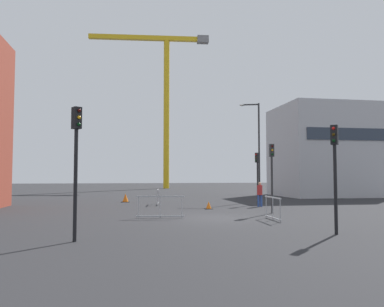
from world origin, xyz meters
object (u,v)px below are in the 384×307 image
at_px(construction_crane, 164,86).
at_px(traffic_cone_by_barrier, 209,206).
at_px(traffic_cone_striped, 125,198).
at_px(traffic_light_corner, 335,161).
at_px(streetlamp_tall, 257,144).
at_px(pedestrian_walking, 260,192).
at_px(traffic_light_island, 257,169).
at_px(traffic_light_far, 272,166).
at_px(traffic_light_verge, 76,151).

distance_m(construction_crane, traffic_cone_by_barrier, 39.63).
distance_m(construction_crane, traffic_cone_striped, 33.83).
bearing_deg(traffic_light_corner, streetlamp_tall, 79.91).
height_order(traffic_light_corner, pedestrian_walking, traffic_light_corner).
relative_size(streetlamp_tall, pedestrian_walking, 4.85).
xyz_separation_m(pedestrian_walking, traffic_cone_striped, (-8.81, 5.78, -0.64)).
xyz_separation_m(streetlamp_tall, traffic_light_island, (-1.11, -3.23, -2.09)).
xyz_separation_m(traffic_light_far, traffic_light_corner, (-0.55, -7.42, 0.05)).
bearing_deg(traffic_light_island, traffic_light_corner, -97.89).
height_order(streetlamp_tall, traffic_light_corner, streetlamp_tall).
relative_size(traffic_light_verge, pedestrian_walking, 2.62).
bearing_deg(traffic_light_far, traffic_cone_by_barrier, 132.23).
distance_m(traffic_light_far, traffic_cone_by_barrier, 4.89).
bearing_deg(traffic_light_corner, traffic_light_island, 82.11).
xyz_separation_m(streetlamp_tall, traffic_light_verge, (-11.90, -16.78, -1.73)).
relative_size(traffic_light_verge, traffic_cone_striped, 6.61).
relative_size(traffic_light_far, traffic_cone_striped, 5.89).
bearing_deg(construction_crane, traffic_light_far, -86.59).
height_order(traffic_light_corner, traffic_cone_by_barrier, traffic_light_corner).
relative_size(pedestrian_walking, traffic_cone_striped, 2.52).
height_order(pedestrian_walking, traffic_cone_by_barrier, pedestrian_walking).
bearing_deg(traffic_light_far, traffic_cone_striped, 128.31).
relative_size(streetlamp_tall, traffic_light_corner, 2.04).
bearing_deg(construction_crane, traffic_cone_striped, -100.86).
height_order(streetlamp_tall, traffic_cone_by_barrier, streetlamp_tall).
relative_size(traffic_light_far, traffic_light_verge, 0.89).
distance_m(streetlamp_tall, traffic_light_island, 4.00).
distance_m(construction_crane, traffic_light_corner, 48.81).
bearing_deg(pedestrian_walking, traffic_light_island, 74.79).
height_order(construction_crane, pedestrian_walking, construction_crane).
distance_m(traffic_light_island, pedestrian_walking, 2.46).
distance_m(construction_crane, traffic_light_far, 41.78).
relative_size(construction_crane, traffic_light_far, 6.39).
distance_m(streetlamp_tall, traffic_cone_striped, 11.29).
xyz_separation_m(traffic_light_verge, pedestrian_walking, (10.30, 11.71, -1.91)).
height_order(construction_crane, streetlamp_tall, construction_crane).
bearing_deg(traffic_light_verge, traffic_light_far, 38.02).
bearing_deg(pedestrian_walking, construction_crane, 95.18).
height_order(pedestrian_walking, traffic_cone_striped, pedestrian_walking).
bearing_deg(traffic_light_corner, traffic_cone_striped, 112.98).
height_order(traffic_light_island, pedestrian_walking, traffic_light_island).
distance_m(construction_crane, pedestrian_walking, 38.42).
bearing_deg(traffic_light_corner, pedestrian_walking, 83.29).
bearing_deg(streetlamp_tall, traffic_light_island, -108.94).
xyz_separation_m(traffic_light_verge, traffic_cone_by_barrier, (6.58, 10.57, -2.64)).
height_order(traffic_light_far, pedestrian_walking, traffic_light_far).
relative_size(construction_crane, streetlamp_tall, 3.07).
relative_size(traffic_light_corner, traffic_cone_striped, 6.01).
relative_size(construction_crane, traffic_light_corner, 6.26).
relative_size(streetlamp_tall, traffic_light_far, 2.08).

